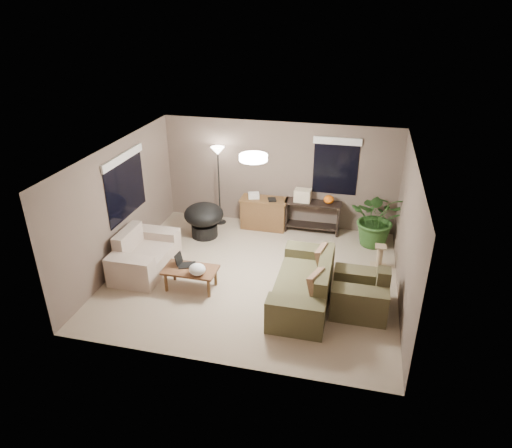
% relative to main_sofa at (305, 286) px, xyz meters
% --- Properties ---
extents(room_shell, '(5.50, 5.50, 5.50)m').
position_rel_main_sofa_xyz_m(room_shell, '(-1.10, 0.57, 0.96)').
color(room_shell, tan).
rests_on(room_shell, ground).
extents(main_sofa, '(0.95, 2.20, 0.85)m').
position_rel_main_sofa_xyz_m(main_sofa, '(0.00, 0.00, 0.00)').
color(main_sofa, '#48442B').
rests_on(main_sofa, ground).
extents(throw_pillows, '(0.38, 1.40, 0.47)m').
position_rel_main_sofa_xyz_m(throw_pillows, '(0.26, -0.00, 0.36)').
color(throw_pillows, '#8C7251').
rests_on(throw_pillows, main_sofa).
extents(loveseat, '(0.90, 1.60, 0.85)m').
position_rel_main_sofa_xyz_m(loveseat, '(-3.31, 0.32, 0.00)').
color(loveseat, beige).
rests_on(loveseat, ground).
extents(armchair, '(0.95, 1.00, 0.85)m').
position_rel_main_sofa_xyz_m(armchair, '(0.97, -0.03, 0.00)').
color(armchair, '#4C472D').
rests_on(armchair, ground).
extents(coffee_table, '(1.00, 0.55, 0.42)m').
position_rel_main_sofa_xyz_m(coffee_table, '(-2.15, -0.11, 0.06)').
color(coffee_table, brown).
rests_on(coffee_table, ground).
extents(laptop, '(0.40, 0.34, 0.24)m').
position_rel_main_sofa_xyz_m(laptop, '(-2.31, -0.01, 0.19)').
color(laptop, black).
rests_on(laptop, coffee_table).
extents(plastic_bag, '(0.38, 0.36, 0.22)m').
position_rel_main_sofa_xyz_m(plastic_bag, '(-1.95, -0.26, 0.23)').
color(plastic_bag, white).
rests_on(plastic_bag, coffee_table).
extents(desk, '(1.10, 0.50, 0.75)m').
position_rel_main_sofa_xyz_m(desk, '(-1.37, 2.72, 0.08)').
color(desk, brown).
rests_on(desk, ground).
extents(desk_papers, '(0.72, 0.32, 0.12)m').
position_rel_main_sofa_xyz_m(desk_papers, '(-1.52, 2.71, 0.51)').
color(desk_papers, silver).
rests_on(desk_papers, desk).
extents(console_table, '(1.30, 0.40, 0.75)m').
position_rel_main_sofa_xyz_m(console_table, '(-0.23, 2.80, 0.14)').
color(console_table, black).
rests_on(console_table, ground).
extents(pumpkin, '(0.31, 0.31, 0.19)m').
position_rel_main_sofa_xyz_m(pumpkin, '(0.12, 2.80, 0.55)').
color(pumpkin, orange).
rests_on(pumpkin, console_table).
extents(cardboard_box, '(0.38, 0.30, 0.28)m').
position_rel_main_sofa_xyz_m(cardboard_box, '(-0.48, 2.80, 0.60)').
color(cardboard_box, beige).
rests_on(cardboard_box, console_table).
extents(papasan_chair, '(1.05, 1.05, 0.80)m').
position_rel_main_sofa_xyz_m(papasan_chair, '(-2.61, 1.98, 0.17)').
color(papasan_chair, black).
rests_on(papasan_chair, ground).
extents(floor_lamp, '(0.32, 0.32, 1.91)m').
position_rel_main_sofa_xyz_m(floor_lamp, '(-2.47, 2.76, 1.30)').
color(floor_lamp, black).
rests_on(floor_lamp, ground).
extents(ceiling_fixture, '(0.50, 0.50, 0.10)m').
position_rel_main_sofa_xyz_m(ceiling_fixture, '(-1.10, 0.57, 2.15)').
color(ceiling_fixture, white).
rests_on(ceiling_fixture, room_shell).
extents(houseplant, '(1.16, 1.29, 1.01)m').
position_rel_main_sofa_xyz_m(houseplant, '(1.23, 2.48, 0.21)').
color(houseplant, '#2D5923').
rests_on(houseplant, ground).
extents(cat_scratching_post, '(0.32, 0.32, 0.50)m').
position_rel_main_sofa_xyz_m(cat_scratching_post, '(1.31, 1.47, -0.08)').
color(cat_scratching_post, tan).
rests_on(cat_scratching_post, ground).
extents(window_left, '(0.05, 1.56, 1.33)m').
position_rel_main_sofa_xyz_m(window_left, '(-3.82, 0.87, 1.49)').
color(window_left, black).
rests_on(window_left, room_shell).
extents(window_back, '(1.06, 0.05, 1.33)m').
position_rel_main_sofa_xyz_m(window_back, '(0.20, 3.05, 1.49)').
color(window_back, black).
rests_on(window_back, room_shell).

